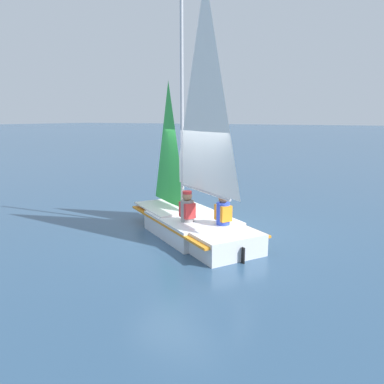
% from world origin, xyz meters
% --- Properties ---
extents(ground_plane, '(260.00, 260.00, 0.00)m').
position_xyz_m(ground_plane, '(0.00, 0.00, 0.00)').
color(ground_plane, '#2D4C6B').
extents(sailboat_main, '(4.14, 3.42, 5.77)m').
position_xyz_m(sailboat_main, '(0.04, -0.02, 0.77)').
color(sailboat_main, silver).
rests_on(sailboat_main, ground_plane).
extents(sailor_helm, '(0.43, 0.41, 1.16)m').
position_xyz_m(sailor_helm, '(0.11, -0.42, 0.63)').
color(sailor_helm, black).
rests_on(sailor_helm, ground_plane).
extents(sailor_crew, '(0.43, 0.41, 1.16)m').
position_xyz_m(sailor_crew, '(0.93, -0.26, 0.63)').
color(sailor_crew, black).
rests_on(sailor_crew, ground_plane).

